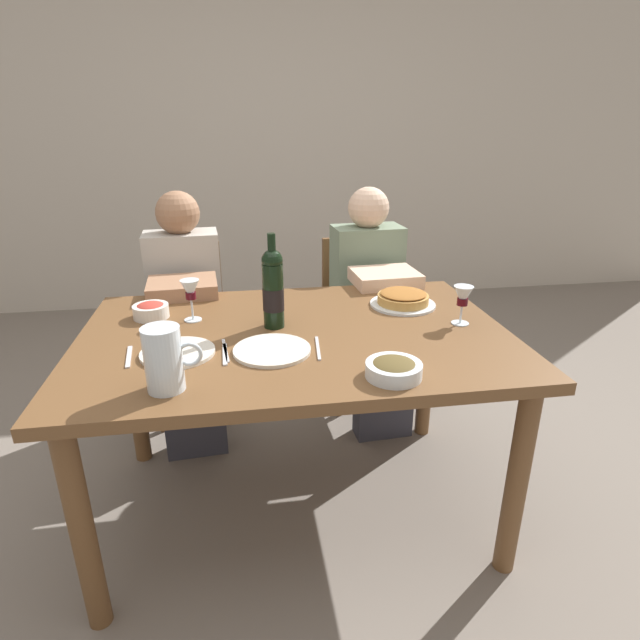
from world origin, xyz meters
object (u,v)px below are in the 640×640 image
wine_glass_right_diner (463,298)px  baked_tart (403,299)px  olive_bowl (394,368)px  dining_table (296,356)px  dinner_plate_left_setting (272,350)px  chair_right (359,308)px  wine_bottle (273,289)px  salad_bowl (151,310)px  diner_left (187,312)px  chair_left (190,318)px  diner_right (372,302)px  wine_glass_left_diner (190,292)px  dinner_plate_right_setting (178,353)px  water_pitcher (164,363)px

wine_glass_right_diner → baked_tart: bearing=123.3°
olive_bowl → baked_tart: bearing=70.0°
dining_table → dinner_plate_left_setting: size_ratio=5.98×
dining_table → chair_right: (0.45, 0.90, -0.17)m
wine_bottle → olive_bowl: size_ratio=2.05×
salad_bowl → chair_right: (0.97, 0.67, -0.29)m
diner_left → dinner_plate_left_setting: bearing=108.9°
chair_left → diner_right: (0.91, -0.23, 0.12)m
dining_table → wine_glass_left_diner: bearing=154.7°
dining_table → dinner_plate_left_setting: bearing=-121.2°
baked_tart → dinner_plate_right_setting: size_ratio=1.11×
wine_bottle → dining_table: bearing=-42.7°
olive_bowl → diner_left: diner_left is taller
olive_bowl → diner_left: (-0.69, 1.04, -0.17)m
dinner_plate_left_setting → chair_left: chair_left is taller
dining_table → olive_bowl: bearing=-57.3°
wine_bottle → dinner_plate_right_setting: (-0.32, -0.19, -0.14)m
water_pitcher → wine_glass_left_diner: size_ratio=1.18×
dining_table → wine_glass_left_diner: (-0.36, 0.17, 0.20)m
diner_left → dining_table: bearing=119.5°
chair_left → chair_right: (0.90, 0.00, 0.00)m
diner_right → wine_bottle: bearing=45.4°
wine_glass_left_diner → wine_glass_right_diner: (0.97, -0.19, -0.01)m
dinner_plate_right_setting → diner_left: bearing=93.6°
water_pitcher → wine_glass_left_diner: (0.03, 0.53, 0.03)m
diner_right → salad_bowl: bearing=20.7°
water_pitcher → olive_bowl: 0.64m
salad_bowl → wine_glass_right_diner: 1.16m
olive_bowl → wine_glass_right_diner: (0.36, 0.36, 0.07)m
wine_glass_right_diner → diner_right: (-0.15, 0.68, -0.24)m
salad_bowl → chair_left: 0.73m
water_pitcher → dinner_plate_left_setting: bearing=33.3°
wine_bottle → wine_glass_right_diner: bearing=-6.9°
diner_left → chair_right: (0.89, 0.24, -0.12)m
salad_bowl → dinner_plate_right_setting: (0.13, -0.35, -0.02)m
dinner_plate_right_setting → olive_bowl: bearing=-21.9°
wine_bottle → olive_bowl: bearing=-54.8°
dining_table → diner_left: size_ratio=1.29×
wine_bottle → dinner_plate_right_setting: bearing=-149.6°
baked_tart → wine_glass_right_diner: (0.15, -0.22, 0.07)m
diner_right → chair_right: bearing=-90.6°
dining_table → water_pitcher: bearing=-138.4°
dining_table → wine_glass_right_diner: 0.64m
wine_glass_left_diner → baked_tart: bearing=2.4°
olive_bowl → wine_glass_right_diner: size_ratio=1.15×
water_pitcher → wine_bottle: bearing=51.8°
dining_table → diner_left: (-0.44, 0.66, -0.05)m
dinner_plate_right_setting → chair_right: (0.84, 1.02, -0.27)m
dining_table → wine_bottle: (-0.07, 0.06, 0.24)m
dining_table → dinner_plate_right_setting: 0.42m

